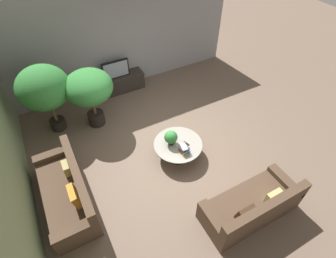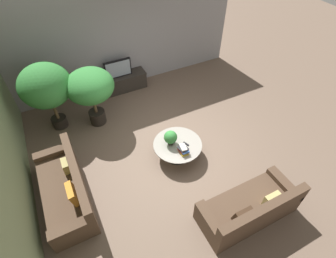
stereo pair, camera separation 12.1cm
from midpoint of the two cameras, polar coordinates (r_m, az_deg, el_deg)
ground_plane at (r=6.59m, az=0.91°, el=-4.56°), size 24.00×24.00×0.00m
back_wall_stone at (r=8.11m, az=-10.23°, el=18.64°), size 7.40×0.12×3.00m
side_wall_left at (r=5.44m, az=-32.24°, el=-3.96°), size 0.12×7.40×3.00m
media_console at (r=8.41m, az=-9.96°, el=9.87°), size 1.64×0.50×0.51m
television at (r=8.13m, az=-10.40°, el=12.78°), size 0.81×0.13×0.53m
coffee_table at (r=6.28m, az=2.63°, el=-3.98°), size 1.16×1.16×0.39m
couch_by_wall at (r=5.94m, az=-20.68°, el=-12.27°), size 0.84×2.16×0.84m
couch_near_entry at (r=5.61m, az=17.89°, el=-16.19°), size 1.97×0.84×0.84m
potted_palm_tall at (r=6.97m, az=-24.63°, el=8.39°), size 1.25×1.25×1.87m
potted_palm_corner at (r=6.82m, az=-16.09°, el=8.65°), size 1.20×1.20×1.63m
potted_plant_tabletop at (r=6.05m, az=1.14°, el=-1.85°), size 0.31×0.31×0.37m
book_stack at (r=5.98m, az=3.95°, el=-4.50°), size 0.23×0.28×0.17m
remote_black at (r=6.20m, az=4.50°, el=-3.24°), size 0.09×0.16×0.02m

